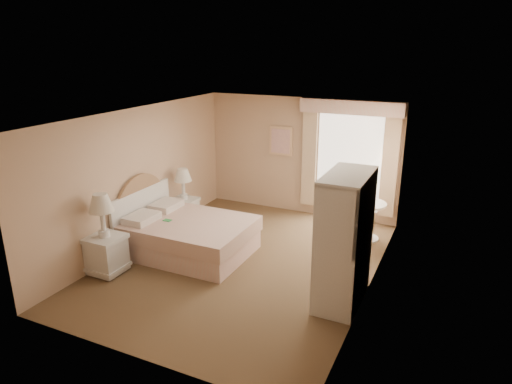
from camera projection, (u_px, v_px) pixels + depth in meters
The scene contains 9 objects.
room at pixel (243, 193), 7.38m from camera, with size 4.21×5.51×2.51m.
window at pixel (348, 158), 9.21m from camera, with size 2.05×0.22×2.51m.
framed_art at pixel (281, 141), 9.80m from camera, with size 0.52×0.04×0.62m.
bed at pixel (185, 234), 8.06m from camera, with size 2.10×1.61×1.43m.
nightstand_near at pixel (105, 244), 7.27m from camera, with size 0.55×0.55×1.32m.
nightstand_far at pixel (184, 205), 9.22m from camera, with size 0.49×0.49×1.18m.
round_table at pixel (367, 215), 8.56m from camera, with size 0.69×0.69×0.73m.
cafe_chair at pixel (353, 213), 8.67m from camera, with size 0.46×0.46×0.81m.
armoire at pixel (344, 250), 6.39m from camera, with size 0.57×1.15×1.91m.
Camera 1 is at (3.15, -6.26, 3.56)m, focal length 32.00 mm.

